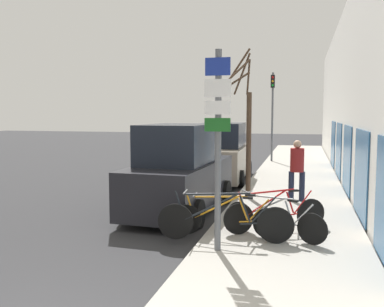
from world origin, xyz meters
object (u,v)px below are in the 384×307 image
Objects in this scene: pedestrian_near at (297,166)px; street_tree at (246,127)px; bicycle_0 at (225,220)px; bicycle_3 at (276,213)px; signpost at (218,142)px; traffic_light at (272,105)px; parked_car_1 at (223,155)px; bicycle_2 at (274,219)px; bicycle_1 at (227,218)px; parked_car_0 at (180,173)px.

street_tree is (-1.46, 0.15, 1.08)m from pedestrian_near.
bicycle_3 is at bearing -49.39° from bicycle_0.
signpost is at bearing 170.33° from bicycle_0.
traffic_light is (-0.12, 14.74, 0.92)m from signpost.
bicycle_3 is 0.44× the size of traffic_light.
bicycle_3 is at bearing 58.23° from signpost.
traffic_light is at bearing -5.59° from bicycle_0.
bicycle_2 is at bearing -73.86° from parked_car_1.
bicycle_1 is at bearing 89.12° from signpost.
bicycle_0 is 1.17× the size of bicycle_1.
signpost is at bearing 74.00° from pedestrian_near.
bicycle_2 is at bearing -64.62° from bicycle_0.
signpost reaches higher than bicycle_3.
parked_car_0 is at bearing 116.94° from signpost.
parked_car_1 is at bearing 91.90° from parked_car_0.
bicycle_3 is 4.01m from street_tree.
bicycle_3 is at bearing -72.87° from parked_car_1.
parked_car_0 reaches higher than parked_car_1.
bicycle_0 is 8.42m from parked_car_1.
signpost is 1.83m from bicycle_1.
bicycle_1 is 0.52× the size of street_tree.
traffic_light is (-0.13, 13.84, 2.52)m from bicycle_1.
bicycle_3 is at bearing 82.76° from pedestrian_near.
pedestrian_near is at bearing -5.80° from street_tree.
bicycle_2 is 1.19× the size of pedestrian_near.
street_tree reaches higher than parked_car_0.
parked_car_0 is at bearing 25.75° from bicycle_0.
bicycle_1 is 4.18m from pedestrian_near.
parked_car_0 is 1.03× the size of traffic_light.
traffic_light is (1.44, 5.94, 2.03)m from parked_car_1.
parked_car_1 is at bearing -55.29° from pedestrian_near.
pedestrian_near reaches higher than bicycle_2.
street_tree is at bearing -71.71° from parked_car_1.
parked_car_1 is at bearing 43.04° from bicycle_2.
bicycle_3 is (0.90, 0.96, -0.03)m from bicycle_0.
parked_car_0 is at bearing -92.61° from parked_car_1.
traffic_light reaches higher than parked_car_1.
bicycle_0 is 0.58× the size of traffic_light.
pedestrian_near reaches higher than bicycle_3.
parked_car_0 reaches higher than bicycle_1.
parked_car_0 is 1.08× the size of street_tree.
street_tree reaches higher than bicycle_2.
bicycle_1 is at bearing -89.45° from traffic_light.
parked_car_1 is at bearing 100.03° from signpost.
pedestrian_near is at bearing -56.03° from parked_car_1.
parked_car_0 is 2.57m from street_tree.
bicycle_3 is at bearing 24.08° from bicycle_2.
parked_car_1 is (-1.56, 8.80, -1.10)m from signpost.
traffic_light is (-1.05, 13.24, 2.50)m from bicycle_3.
bicycle_3 reaches higher than bicycle_2.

